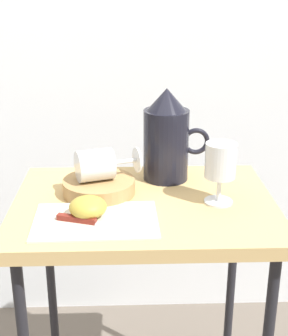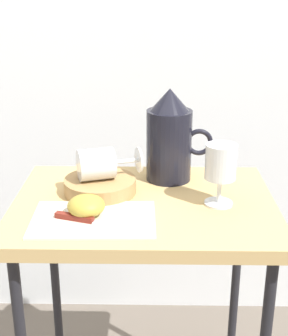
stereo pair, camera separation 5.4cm
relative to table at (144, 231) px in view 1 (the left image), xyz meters
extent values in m
cube|color=white|center=(0.00, 0.64, 0.34)|extent=(2.40, 0.03, 2.00)
cube|color=tan|center=(0.00, 0.00, 0.06)|extent=(0.59, 0.44, 0.03)
cylinder|color=black|center=(-0.26, 0.18, -0.31)|extent=(0.02, 0.02, 0.71)
cylinder|color=black|center=(0.26, 0.18, -0.31)|extent=(0.02, 0.02, 0.71)
cube|color=beige|center=(-0.10, -0.10, 0.08)|extent=(0.26, 0.18, 0.00)
cylinder|color=#AD8451|center=(-0.10, 0.04, 0.10)|extent=(0.17, 0.17, 0.03)
cylinder|color=black|center=(0.06, 0.14, 0.17)|extent=(0.11, 0.11, 0.18)
cylinder|color=#D1661E|center=(0.06, 0.14, 0.13)|extent=(0.10, 0.10, 0.10)
cone|color=black|center=(0.06, 0.14, 0.28)|extent=(0.10, 0.10, 0.05)
torus|color=black|center=(0.13, 0.14, 0.18)|extent=(0.07, 0.01, 0.07)
cylinder|color=silver|center=(0.17, -0.01, 0.08)|extent=(0.06, 0.06, 0.00)
cylinder|color=silver|center=(0.17, -0.01, 0.11)|extent=(0.01, 0.01, 0.06)
cylinder|color=silver|center=(0.17, -0.01, 0.18)|extent=(0.07, 0.07, 0.08)
cylinder|color=#D1661E|center=(0.17, -0.01, 0.16)|extent=(0.06, 0.06, 0.04)
cylinder|color=silver|center=(-0.11, 0.04, 0.15)|extent=(0.10, 0.10, 0.07)
cylinder|color=silver|center=(-0.04, 0.07, 0.15)|extent=(0.06, 0.03, 0.01)
cylinder|color=silver|center=(-0.01, 0.08, 0.15)|extent=(0.02, 0.06, 0.06)
ellipsoid|color=#B29938|center=(-0.12, -0.08, 0.10)|extent=(0.08, 0.08, 0.04)
cube|color=silver|center=(-0.04, -0.14, 0.08)|extent=(0.12, 0.05, 0.00)
cube|color=maroon|center=(-0.14, -0.11, 0.09)|extent=(0.09, 0.04, 0.01)
camera|label=1|loc=(-0.04, -1.03, 0.55)|focal=53.44mm
camera|label=2|loc=(0.02, -1.03, 0.55)|focal=53.44mm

